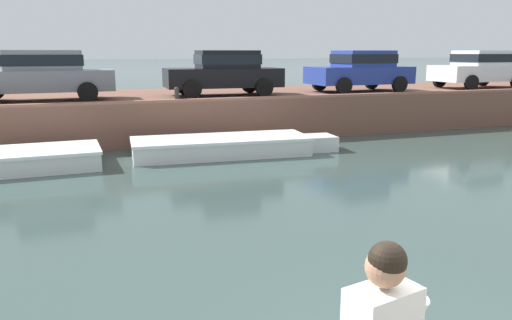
# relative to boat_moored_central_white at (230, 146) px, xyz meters

# --- Properties ---
(ground_plane) EXTENTS (400.00, 400.00, 0.00)m
(ground_plane) POSITION_rel_boat_moored_central_white_xyz_m (-1.52, -4.61, -0.26)
(ground_plane) COLOR #384C47
(far_quay_wall) EXTENTS (60.00, 6.00, 1.36)m
(far_quay_wall) POSITION_rel_boat_moored_central_white_xyz_m (-1.52, 4.74, 0.42)
(far_quay_wall) COLOR brown
(far_quay_wall) RESTS_ON ground
(far_wall_coping) EXTENTS (60.00, 0.24, 0.08)m
(far_wall_coping) POSITION_rel_boat_moored_central_white_xyz_m (-1.52, 1.86, 1.14)
(far_wall_coping) COLOR #925F4C
(far_wall_coping) RESTS_ON far_quay_wall
(boat_moored_central_white) EXTENTS (5.92, 2.04, 0.51)m
(boat_moored_central_white) POSITION_rel_boat_moored_central_white_xyz_m (0.00, 0.00, 0.00)
(boat_moored_central_white) COLOR white
(boat_moored_central_white) RESTS_ON ground
(car_left_inner_grey) EXTENTS (4.44, 2.10, 1.54)m
(car_left_inner_grey) POSITION_rel_boat_moored_central_white_xyz_m (-4.96, 3.63, 1.95)
(car_left_inner_grey) COLOR slate
(car_left_inner_grey) RESTS_ON far_quay_wall
(car_centre_black) EXTENTS (4.02, 2.08, 1.54)m
(car_centre_black) POSITION_rel_boat_moored_central_white_xyz_m (0.91, 3.62, 1.95)
(car_centre_black) COLOR black
(car_centre_black) RESTS_ON far_quay_wall
(car_right_inner_blue) EXTENTS (3.95, 2.11, 1.54)m
(car_right_inner_blue) POSITION_rel_boat_moored_central_white_xyz_m (6.31, 3.63, 1.95)
(car_right_inner_blue) COLOR #233893
(car_right_inner_blue) RESTS_ON far_quay_wall
(car_rightmost_white) EXTENTS (3.92, 2.07, 1.54)m
(car_rightmost_white) POSITION_rel_boat_moored_central_white_xyz_m (12.03, 3.63, 1.95)
(car_rightmost_white) COLOR white
(car_rightmost_white) RESTS_ON far_quay_wall
(mooring_bollard_mid) EXTENTS (0.15, 0.15, 0.44)m
(mooring_bollard_mid) POSITION_rel_boat_moored_central_white_xyz_m (-1.08, 1.99, 1.34)
(mooring_bollard_mid) COLOR #2D2B28
(mooring_bollard_mid) RESTS_ON far_quay_wall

